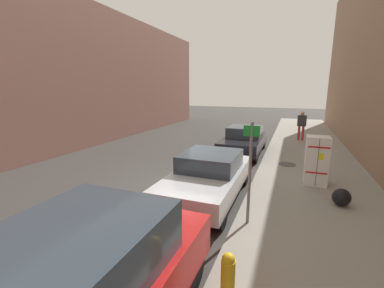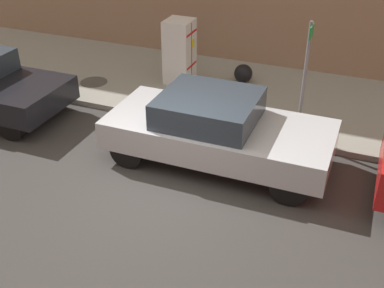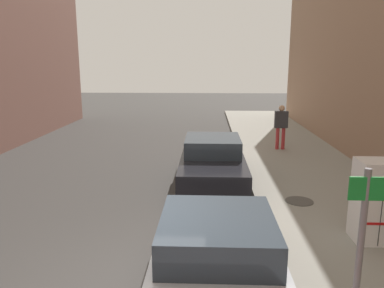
{
  "view_description": "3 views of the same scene",
  "coord_description": "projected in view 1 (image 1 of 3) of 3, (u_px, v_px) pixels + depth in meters",
  "views": [
    {
      "loc": [
        -3.66,
        7.59,
        3.28
      ],
      "look_at": [
        -0.37,
        -0.79,
        1.34
      ],
      "focal_mm": 24.0,
      "sensor_mm": 36.0,
      "label": 1
    },
    {
      "loc": [
        6.23,
        3.1,
        5.19
      ],
      "look_at": [
        -0.69,
        0.32,
        0.75
      ],
      "focal_mm": 45.0,
      "sensor_mm": 36.0,
      "label": 2
    },
    {
      "loc": [
        -1.27,
        5.44,
        3.57
      ],
      "look_at": [
        -0.89,
        -3.66,
        1.59
      ],
      "focal_mm": 35.0,
      "sensor_mm": 36.0,
      "label": 3
    }
  ],
  "objects": [
    {
      "name": "parked_sedan_dark",
      "position": [
        244.0,
        140.0,
        13.2
      ],
      "size": [
        1.86,
        4.39,
        1.38
      ],
      "color": "black",
      "rests_on": "ground"
    },
    {
      "name": "building_facade_across",
      "position": [
        0.0,
        71.0,
        10.97
      ],
      "size": [
        2.33,
        37.4,
        8.02
      ],
      "primitive_type": "cube",
      "color": "#7F564C",
      "rests_on": "ground"
    },
    {
      "name": "discarded_refrigerator",
      "position": [
        317.0,
        161.0,
        8.52
      ],
      "size": [
        0.72,
        0.67,
        1.63
      ],
      "color": "white",
      "rests_on": "sidewalk_slab"
    },
    {
      "name": "ground_plane",
      "position": [
        174.0,
        185.0,
        8.91
      ],
      "size": [
        80.0,
        80.0,
        0.0
      ],
      "primitive_type": "plane",
      "color": "#383533"
    },
    {
      "name": "manhole_cover",
      "position": [
        287.0,
        164.0,
        10.89
      ],
      "size": [
        0.7,
        0.7,
        0.02
      ],
      "primitive_type": "cylinder",
      "color": "#47443F",
      "rests_on": "sidewalk_slab"
    },
    {
      "name": "trash_bag",
      "position": [
        341.0,
        197.0,
        7.02
      ],
      "size": [
        0.48,
        0.48,
        0.48
      ],
      "primitive_type": "sphere",
      "color": "black",
      "rests_on": "sidewalk_slab"
    },
    {
      "name": "fire_hydrant",
      "position": [
        228.0,
        275.0,
        3.91
      ],
      "size": [
        0.22,
        0.22,
        0.74
      ],
      "color": "gold",
      "rests_on": "sidewalk_slab"
    },
    {
      "name": "sidewalk_slab",
      "position": [
        318.0,
        205.0,
        7.28
      ],
      "size": [
        4.01,
        44.0,
        0.13
      ],
      "primitive_type": "cube",
      "color": "gray",
      "rests_on": "ground"
    },
    {
      "name": "pedestrian_walking_far",
      "position": [
        302.0,
        123.0,
        15.84
      ],
      "size": [
        0.52,
        0.24,
        1.79
      ],
      "rotation": [
        0.0,
        0.0,
        4.75
      ],
      "color": "#B73338",
      "rests_on": "sidewalk_slab"
    },
    {
      "name": "street_sign_post",
      "position": [
        250.0,
        168.0,
        5.88
      ],
      "size": [
        0.36,
        0.07,
        2.44
      ],
      "color": "slate",
      "rests_on": "sidewalk_slab"
    },
    {
      "name": "parked_sedan_silver",
      "position": [
        209.0,
        175.0,
        7.77
      ],
      "size": [
        1.88,
        4.31,
        1.39
      ],
      "color": "silver",
      "rests_on": "ground"
    }
  ]
}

